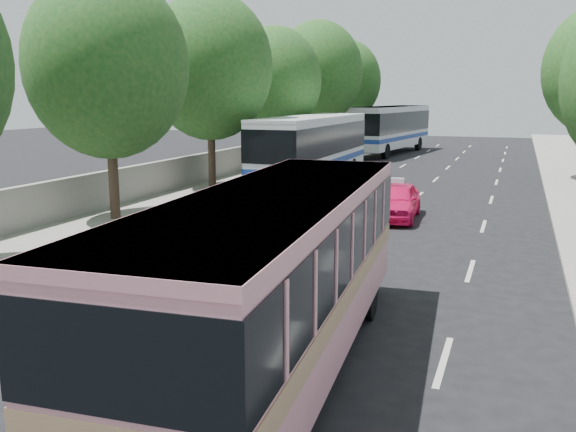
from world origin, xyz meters
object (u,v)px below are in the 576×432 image
at_px(tour_coach_front, 312,144).
at_px(tour_coach_rear, 390,125).
at_px(white_pickup, 265,203).
at_px(pink_bus, 278,261).
at_px(pink_taxi, 396,201).

distance_m(tour_coach_front, tour_coach_rear, 18.87).
relative_size(white_pickup, tour_coach_front, 0.41).
distance_m(white_pickup, tour_coach_front, 9.83).
distance_m(white_pickup, tour_coach_rear, 28.56).
xyz_separation_m(pink_bus, pink_taxi, (-0.63, 13.63, -1.23)).
bearing_deg(tour_coach_front, tour_coach_rear, 89.32).
bearing_deg(white_pickup, tour_coach_front, 93.50).
relative_size(pink_taxi, white_pickup, 0.82).
relative_size(pink_taxi, tour_coach_rear, 0.31).
bearing_deg(pink_bus, pink_taxi, 88.32).
relative_size(pink_bus, tour_coach_rear, 0.77).
bearing_deg(pink_bus, white_pickup, 109.51).
height_order(pink_bus, tour_coach_front, tour_coach_front).
xyz_separation_m(pink_taxi, tour_coach_front, (-5.77, 7.37, 1.45)).
bearing_deg(tour_coach_front, pink_taxi, -51.77).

